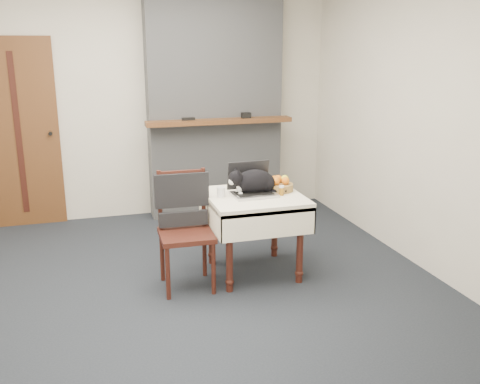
# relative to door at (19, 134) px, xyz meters

# --- Properties ---
(ground) EXTENTS (4.50, 4.50, 0.00)m
(ground) POSITION_rel_door_xyz_m (1.20, -1.97, -1.00)
(ground) COLOR black
(ground) RESTS_ON ground
(room_shell) EXTENTS (4.52, 4.01, 2.61)m
(room_shell) POSITION_rel_door_xyz_m (1.20, -1.51, 0.76)
(room_shell) COLOR beige
(room_shell) RESTS_ON ground
(door) EXTENTS (0.82, 0.10, 2.00)m
(door) POSITION_rel_door_xyz_m (0.00, 0.00, 0.00)
(door) COLOR brown
(door) RESTS_ON ground
(chimney) EXTENTS (1.62, 0.48, 2.60)m
(chimney) POSITION_rel_door_xyz_m (2.10, -0.13, 0.30)
(chimney) COLOR gray
(chimney) RESTS_ON ground
(side_table) EXTENTS (0.78, 0.78, 0.70)m
(side_table) POSITION_rel_door_xyz_m (1.99, -1.93, -0.41)
(side_table) COLOR #3A120F
(side_table) RESTS_ON ground
(laptop) EXTENTS (0.37, 0.32, 0.27)m
(laptop) POSITION_rel_door_xyz_m (1.97, -1.90, -0.23)
(laptop) COLOR #B7B7BC
(laptop) RESTS_ON side_table
(cat) EXTENTS (0.50, 0.22, 0.24)m
(cat) POSITION_rel_door_xyz_m (2.01, -1.90, -0.20)
(cat) COLOR black
(cat) RESTS_ON side_table
(cream_jar) EXTENTS (0.07, 0.07, 0.08)m
(cream_jar) POSITION_rel_door_xyz_m (1.71, -1.92, -0.26)
(cream_jar) COLOR silver
(cream_jar) RESTS_ON side_table
(pill_bottle) EXTENTS (0.04, 0.04, 0.08)m
(pill_bottle) POSITION_rel_door_xyz_m (2.20, -2.02, -0.26)
(pill_bottle) COLOR #9A6112
(pill_bottle) RESTS_ON side_table
(fruit_basket) EXTENTS (0.23, 0.23, 0.13)m
(fruit_basket) POSITION_rel_door_xyz_m (2.24, -1.87, -0.25)
(fruit_basket) COLOR olive
(fruit_basket) RESTS_ON side_table
(desk_clutter) EXTENTS (0.14, 0.09, 0.01)m
(desk_clutter) POSITION_rel_door_xyz_m (2.17, -1.86, -0.30)
(desk_clutter) COLOR black
(desk_clutter) RESTS_ON side_table
(chair) EXTENTS (0.44, 0.43, 0.95)m
(chair) POSITION_rel_door_xyz_m (1.38, -1.96, -0.40)
(chair) COLOR #3A120F
(chair) RESTS_ON ground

